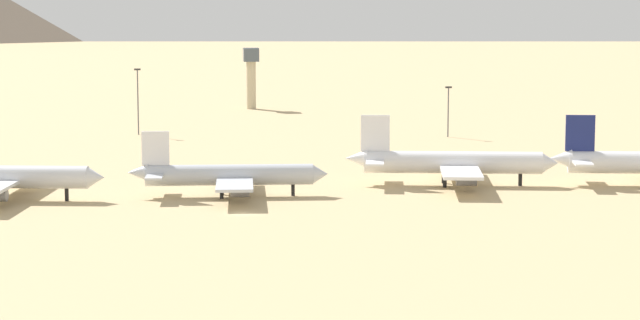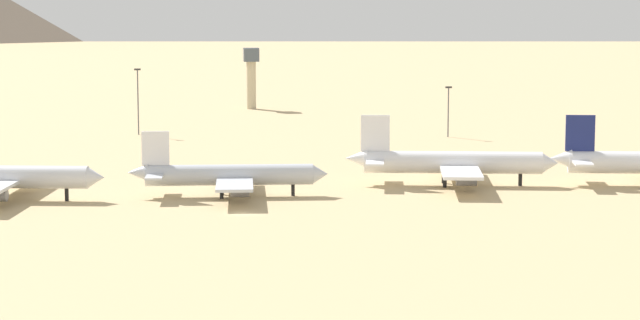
% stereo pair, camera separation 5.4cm
% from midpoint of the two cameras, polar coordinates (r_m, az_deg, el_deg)
% --- Properties ---
extents(ground, '(4000.00, 4000.00, 0.00)m').
position_cam_midpoint_polar(ground, '(223.83, -3.55, -2.47)').
color(ground, tan).
extents(parked_jet_white_3, '(39.05, 32.91, 12.89)m').
position_cam_midpoint_polar(parked_jet_white_3, '(241.94, -4.26, -0.69)').
color(parked_jet_white_3, silver).
rests_on(parked_jet_white_3, ground).
extents(parked_jet_white_4, '(43.66, 37.29, 14.48)m').
position_cam_midpoint_polar(parked_jet_white_4, '(256.63, 6.02, -0.12)').
color(parked_jet_white_4, white).
rests_on(parked_jet_white_4, ground).
extents(control_tower, '(5.20, 5.20, 20.71)m').
position_cam_midpoint_polar(control_tower, '(423.53, -3.17, 4.04)').
color(control_tower, '#C6B793').
rests_on(control_tower, ground).
extents(light_pole_west, '(1.80, 0.50, 18.49)m').
position_cam_midpoint_polar(light_pole_west, '(349.34, -8.34, 2.87)').
color(light_pole_west, '#59595E').
rests_on(light_pole_west, ground).
extents(light_pole_mid, '(1.80, 0.50, 13.94)m').
position_cam_midpoint_polar(light_pole_mid, '(342.15, 5.91, 2.41)').
color(light_pole_mid, '#59595E').
rests_on(light_pole_mid, ground).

